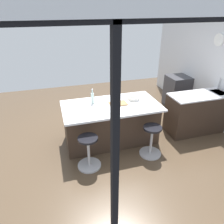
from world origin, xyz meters
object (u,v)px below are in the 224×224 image
kitchen_island (111,123)px  apple_green (118,102)px  cutting_board (118,104)px  stool_by_window (151,142)px  water_bottle (93,98)px  oven_range (177,91)px  apple_yellow (114,103)px  fruit_bowl (134,98)px  stool_middle (89,153)px

kitchen_island → apple_green: apple_green is taller
cutting_board → stool_by_window: bearing=125.2°
kitchen_island → water_bottle: water_bottle is taller
oven_range → apple_yellow: bearing=28.7°
apple_yellow → water_bottle: (0.38, -0.25, 0.06)m
kitchen_island → cutting_board: (-0.15, 0.03, 0.45)m
stool_by_window → fruit_bowl: size_ratio=2.46×
stool_middle → water_bottle: bearing=-108.1°
fruit_bowl → stool_by_window: bearing=96.4°
water_bottle → kitchen_island: bearing=154.1°
water_bottle → apple_green: bearing=153.0°
stool_middle → apple_green: (-0.77, -0.63, 0.64)m
kitchen_island → fruit_bowl: bearing=-171.2°
stool_by_window → kitchen_island: bearing=-48.5°
oven_range → stool_by_window: (1.75, 1.91, -0.15)m
stool_by_window → fruit_bowl: 1.01m
stool_middle → oven_range: bearing=-147.6°
stool_by_window → fruit_bowl: (0.09, -0.79, 0.62)m
kitchen_island → cutting_board: bearing=167.5°
stool_by_window → water_bottle: bearing=-42.1°
apple_yellow → water_bottle: bearing=-33.1°
stool_middle → water_bottle: size_ratio=2.04×
cutting_board → apple_green: size_ratio=4.48×
cutting_board → fruit_bowl: fruit_bowl is taller
apple_yellow → apple_green: (-0.10, -0.00, 0.00)m
kitchen_island → water_bottle: (0.34, -0.17, 0.56)m
apple_yellow → water_bottle: water_bottle is taller
apple_yellow → stool_by_window: bearing=133.2°
stool_middle → apple_green: apple_green is taller
cutting_board → apple_green: 0.07m
cutting_board → water_bottle: bearing=-22.0°
oven_range → cutting_board: 2.58m
apple_green → fruit_bowl: (-0.40, -0.16, -0.02)m
stool_by_window → stool_middle: (1.26, 0.00, 0.00)m
water_bottle → fruit_bowl: (-0.88, 0.08, -0.08)m
oven_range → water_bottle: water_bottle is taller
oven_range → water_bottle: size_ratio=2.87×
apple_green → water_bottle: size_ratio=0.26×
apple_yellow → kitchen_island: bearing=-65.1°
stool_by_window → cutting_board: 1.02m
stool_middle → fruit_bowl: 1.54m
oven_range → apple_green: 2.62m
oven_range → stool_middle: (3.00, 1.91, -0.15)m
stool_middle → apple_green: bearing=-140.7°
oven_range → stool_middle: size_ratio=1.40×
fruit_bowl → cutting_board: bearing=16.8°
water_bottle → fruit_bowl: 0.89m
fruit_bowl → water_bottle: bearing=-5.3°
cutting_board → apple_green: bearing=79.8°
kitchen_island → apple_yellow: 0.50m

